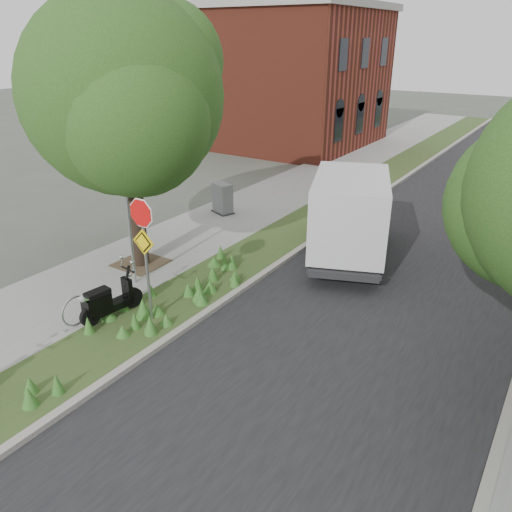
# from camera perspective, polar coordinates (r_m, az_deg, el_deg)

# --- Properties ---
(ground) EXTENTS (120.00, 120.00, 0.00)m
(ground) POSITION_cam_1_polar(r_m,az_deg,el_deg) (11.53, -8.79, -10.83)
(ground) COLOR #4C5147
(ground) RESTS_ON ground
(sidewalk_near) EXTENTS (3.50, 60.00, 0.12)m
(sidewalk_near) POSITION_cam_1_polar(r_m,az_deg,el_deg) (21.06, 0.59, 6.04)
(sidewalk_near) COLOR gray
(sidewalk_near) RESTS_ON ground
(verge) EXTENTS (2.00, 60.00, 0.12)m
(verge) POSITION_cam_1_polar(r_m,az_deg,el_deg) (19.79, 7.32, 4.65)
(verge) COLOR #304D21
(verge) RESTS_ON ground
(kerb_near) EXTENTS (0.20, 60.00, 0.13)m
(kerb_near) POSITION_cam_1_polar(r_m,az_deg,el_deg) (19.40, 9.96, 4.10)
(kerb_near) COLOR #9E9991
(kerb_near) RESTS_ON ground
(road) EXTENTS (7.00, 60.00, 0.01)m
(road) POSITION_cam_1_polar(r_m,az_deg,el_deg) (18.43, 19.90, 1.72)
(road) COLOR black
(road) RESTS_ON ground
(street_tree_main) EXTENTS (6.21, 5.54, 7.66)m
(street_tree_main) POSITION_cam_1_polar(r_m,az_deg,el_deg) (14.54, -14.82, 16.38)
(street_tree_main) COLOR black
(street_tree_main) RESTS_ON ground
(bare_post) EXTENTS (0.08, 0.08, 4.00)m
(bare_post) POSITION_cam_1_polar(r_m,az_deg,el_deg) (13.79, -14.38, 4.54)
(bare_post) COLOR #A5A8AD
(bare_post) RESTS_ON ground
(bike_hoop) EXTENTS (0.06, 0.78, 0.77)m
(bike_hoop) POSITION_cam_1_polar(r_m,az_deg,el_deg) (12.72, -19.95, -5.94)
(bike_hoop) COLOR #A5A8AD
(bike_hoop) RESTS_ON ground
(sign_assembly) EXTENTS (0.94, 0.08, 3.22)m
(sign_assembly) POSITION_cam_1_polar(r_m,az_deg,el_deg) (11.70, -12.75, 2.29)
(sign_assembly) COLOR #A5A8AD
(sign_assembly) RESTS_ON ground
(brick_building) EXTENTS (9.40, 10.40, 8.30)m
(brick_building) POSITION_cam_1_polar(r_m,az_deg,el_deg) (33.13, 4.46, 19.84)
(brick_building) COLOR maroon
(brick_building) RESTS_ON ground
(scooter_near) EXTENTS (0.51, 1.76, 0.84)m
(scooter_near) POSITION_cam_1_polar(r_m,az_deg,el_deg) (12.74, -16.89, -5.29)
(scooter_near) COLOR black
(scooter_near) RESTS_ON ground
(box_truck) EXTENTS (3.75, 5.58, 2.36)m
(box_truck) POSITION_cam_1_polar(r_m,az_deg,el_deg) (15.71, 10.67, 5.00)
(box_truck) COLOR #262628
(box_truck) RESTS_ON ground
(utility_cabinet) EXTENTS (1.02, 0.84, 1.16)m
(utility_cabinet) POSITION_cam_1_polar(r_m,az_deg,el_deg) (19.62, -3.84, 6.53)
(utility_cabinet) COLOR #262628
(utility_cabinet) RESTS_ON ground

